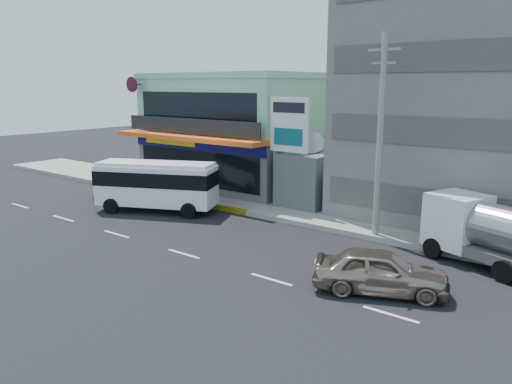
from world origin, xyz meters
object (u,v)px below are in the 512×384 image
concrete_building (511,96)px  utility_pole_near (380,137)px  sedan (380,271)px  billboard (289,131)px  satellite_dish (312,152)px  motorcycle_rider (141,185)px  minibus (156,182)px  tanker_truck (504,236)px  shop_building (242,133)px

concrete_building → utility_pole_near: (-4.00, -7.60, -1.85)m
sedan → billboard: bearing=27.1°
satellite_dish → motorcycle_rider: (-11.06, -4.43, -2.81)m
concrete_building → motorcycle_rider: concrete_building is taller
concrete_building → satellite_dish: size_ratio=10.67×
satellite_dish → sedan: (8.92, -9.50, -2.74)m
minibus → motorcycle_rider: size_ratio=3.25×
utility_pole_near → minibus: size_ratio=1.32×
utility_pole_near → concrete_building: bearing=62.2°
concrete_building → motorcycle_rider: bearing=-158.2°
sedan → motorcycle_rider: (-19.98, 5.07, -0.07)m
concrete_building → billboard: bearing=-151.1°
billboard → tanker_truck: bearing=-11.7°
motorcycle_rider → sedan: bearing=-14.2°
sedan → motorcycle_rider: bearing=52.1°
satellite_dish → sedan: size_ratio=0.30×
shop_building → satellite_dish: size_ratio=8.27×
concrete_building → satellite_dish: (-10.00, -4.00, -3.42)m
satellite_dish → utility_pole_near: (6.00, -3.60, 1.57)m
minibus → tanker_truck: minibus is taller
satellite_dish → motorcycle_rider: satellite_dish is taller
billboard → tanker_truck: size_ratio=0.91×
utility_pole_near → sedan: size_ratio=2.03×
tanker_truck → motorcycle_rider: (-23.05, -0.04, -0.77)m
sedan → tanker_truck: tanker_truck is taller
motorcycle_rider → concrete_building: bearing=21.8°
billboard → sedan: size_ratio=1.40×
minibus → tanker_truck: size_ratio=1.00×
billboard → minibus: size_ratio=0.91×
motorcycle_rider → billboard: bearing=14.0°
minibus → satellite_dish: bearing=43.1°
utility_pole_near → tanker_truck: (5.99, -0.79, -3.61)m
satellite_dish → sedan: satellite_dish is taller
shop_building → concrete_building: concrete_building is taller
shop_building → billboard: shop_building is taller
shop_building → minibus: size_ratio=1.64×
satellite_dish → motorcycle_rider: bearing=-158.2°
sedan → tanker_truck: bearing=-54.7°
satellite_dish → motorcycle_rider: 12.24m
sedan → satellite_dish: bearing=19.5°
satellite_dish → tanker_truck: (11.99, -4.39, -2.04)m
billboard → tanker_truck: billboard is taller
minibus → sedan: 16.18m
concrete_building → tanker_truck: bearing=-76.7°
satellite_dish → utility_pole_near: 7.17m
satellite_dish → utility_pole_near: size_ratio=0.15×
utility_pole_near → tanker_truck: 7.04m
sedan → tanker_truck: 6.00m
shop_building → utility_pole_near: size_ratio=1.24×
sedan → minibus: bearing=55.7°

